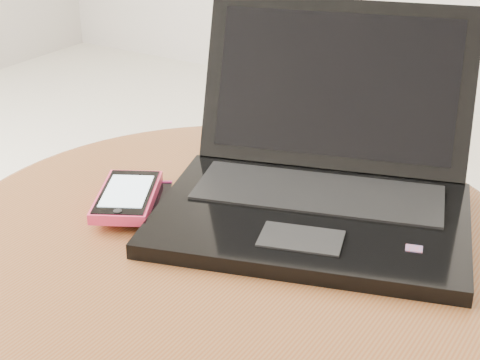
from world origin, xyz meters
The scene contains 4 objects.
table centered at (0.12, 0.02, 0.42)m, with size 0.67×0.67×0.53m.
laptop centered at (0.18, 0.12, 0.57)m, with size 0.43×0.41×0.22m.
phone_black centered at (0.00, 0.01, 0.54)m, with size 0.10×0.12×0.01m.
phone_pink centered at (-0.01, -0.01, 0.55)m, with size 0.12×0.14×0.01m.
Camera 1 is at (0.51, -0.60, 0.95)m, focal length 55.33 mm.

